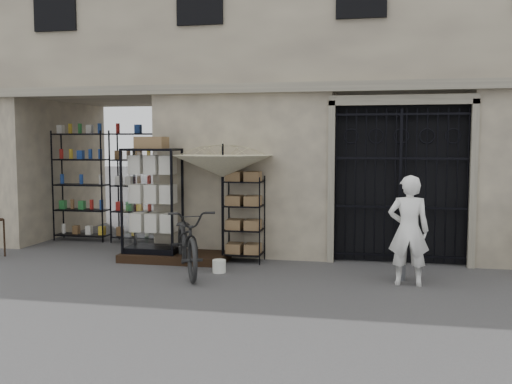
% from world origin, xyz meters
% --- Properties ---
extents(ground, '(80.00, 80.00, 0.00)m').
position_xyz_m(ground, '(0.00, 0.00, 0.00)').
color(ground, black).
rests_on(ground, ground).
extents(main_building, '(14.00, 4.00, 9.00)m').
position_xyz_m(main_building, '(0.00, 4.00, 4.50)').
color(main_building, tan).
rests_on(main_building, ground).
extents(shop_recess, '(3.00, 1.70, 3.00)m').
position_xyz_m(shop_recess, '(-4.50, 2.80, 1.50)').
color(shop_recess, black).
rests_on(shop_recess, ground).
extents(shop_shelving, '(2.70, 0.50, 2.50)m').
position_xyz_m(shop_shelving, '(-4.55, 3.30, 1.25)').
color(shop_shelving, black).
rests_on(shop_shelving, ground).
extents(iron_gate, '(2.50, 0.21, 3.00)m').
position_xyz_m(iron_gate, '(1.75, 2.28, 1.50)').
color(iron_gate, black).
rests_on(iron_gate, ground).
extents(step_platform, '(2.00, 0.90, 0.15)m').
position_xyz_m(step_platform, '(-2.40, 1.55, 0.07)').
color(step_platform, black).
rests_on(step_platform, ground).
extents(display_cabinet, '(1.13, 0.90, 2.14)m').
position_xyz_m(display_cabinet, '(-2.84, 1.53, 1.04)').
color(display_cabinet, black).
rests_on(display_cabinet, step_platform).
extents(wire_rack, '(0.71, 0.51, 1.61)m').
position_xyz_m(wire_rack, '(-1.10, 1.73, 0.79)').
color(wire_rack, black).
rests_on(wire_rack, ground).
extents(market_umbrella, '(2.01, 2.03, 2.66)m').
position_xyz_m(market_umbrella, '(-1.47, 1.59, 1.91)').
color(market_umbrella, black).
rests_on(market_umbrella, ground).
extents(white_bucket, '(0.25, 0.25, 0.22)m').
position_xyz_m(white_bucket, '(-1.32, 0.76, 0.11)').
color(white_bucket, white).
rests_on(white_bucket, ground).
extents(bicycle, '(1.17, 1.35, 2.16)m').
position_xyz_m(bicycle, '(-1.84, 0.62, 0.00)').
color(bicycle, black).
rests_on(bicycle, ground).
extents(steel_bollard, '(0.16, 0.16, 0.84)m').
position_xyz_m(steel_bollard, '(1.73, 0.82, 0.42)').
color(steel_bollard, slate).
rests_on(steel_bollard, ground).
extents(shopkeeper, '(0.64, 1.74, 0.42)m').
position_xyz_m(shopkeeper, '(1.82, 0.54, 0.00)').
color(shopkeeper, white).
rests_on(shopkeeper, ground).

